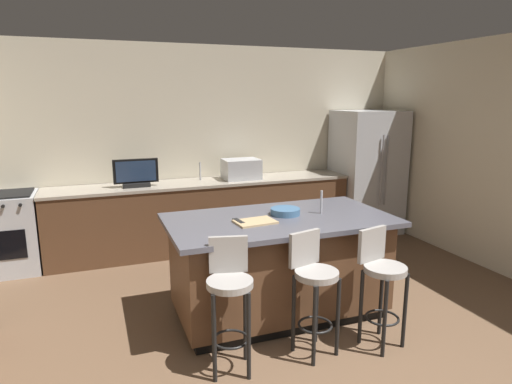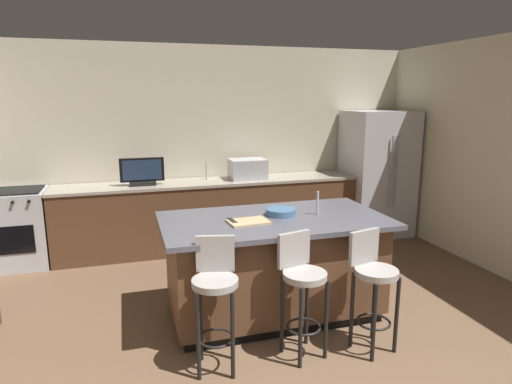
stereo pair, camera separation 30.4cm
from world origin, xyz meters
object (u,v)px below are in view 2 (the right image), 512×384
Objects in this scene: tv_monitor at (142,173)px; cutting_board at (248,222)px; bar_stool_left at (215,292)px; bar_stool_center at (302,284)px; tv_remote at (232,221)px; range_oven at (15,229)px; fruit_bowl at (281,212)px; refrigerator at (377,173)px; kitchen_island at (274,266)px; bar_stool_right at (373,281)px; microwave at (247,169)px.

tv_monitor is 1.56× the size of cutting_board.
bar_stool_center is at bearing 11.96° from bar_stool_left.
tv_remote is at bearing -71.70° from tv_monitor.
tv_remote is (2.17, -2.05, 0.48)m from range_oven.
fruit_bowl is at bearing 3.88° from tv_remote.
refrigerator is 3.49m from bar_stool_center.
kitchen_island is at bearing 57.75° from bar_stool_left.
bar_stool_left reaches higher than bar_stool_center.
tv_remote is 0.49× the size of cutting_board.
tv_monitor is 0.56× the size of bar_stool_right.
tv_remote reaches higher than range_oven.
tv_monitor is (-1.06, 1.98, 0.60)m from kitchen_island.
tv_remote is at bearing 158.12° from cutting_board.
bar_stool_left is at bearing 164.22° from bar_stool_center.
range_oven is 0.93× the size of bar_stool_left.
kitchen_island is 2.33m from tv_monitor.
kitchen_island is 0.96m from bar_stool_right.
tv_remote is (-0.39, 0.66, 0.36)m from bar_stool_center.
kitchen_island is 3.77× the size of tv_monitor.
bar_stool_left is at bearing -121.74° from tv_remote.
range_oven is 3.03m from tv_remote.
tv_remote is at bearing 106.39° from bar_stool_center.
microwave is (-1.94, 0.08, 0.15)m from refrigerator.
bar_stool_right is at bearing -22.79° from bar_stool_center.
tv_monitor is 3.18× the size of tv_remote.
kitchen_island is at bearing 112.32° from bar_stool_right.
fruit_bowl is at bearing 23.52° from cutting_board.
bar_stool_center is 0.86m from fruit_bowl.
refrigerator is 3.76× the size of microwave.
range_oven is 4.21m from bar_stool_right.
refrigerator is at bearing 40.75° from kitchen_island.
kitchen_island is at bearing -38.30° from range_oven.
microwave is 2.82× the size of tv_remote.
cutting_board is at bearing -42.44° from range_oven.
refrigerator is at bearing -0.97° from range_oven.
cutting_board is (-0.83, 0.70, 0.36)m from bar_stool_right.
bar_stool_right is 3.54× the size of fruit_bowl.
refrigerator reaches higher than kitchen_island.
range_oven is at bearing 137.56° from cutting_board.
bar_stool_left is at bearing -138.41° from refrigerator.
fruit_bowl reaches higher than bar_stool_right.
fruit_bowl is (0.10, 0.77, 0.38)m from bar_stool_center.
fruit_bowl is 0.79× the size of cutting_board.
bar_stool_left is (-0.69, -0.67, 0.13)m from kitchen_island.
bar_stool_right is (1.25, -0.10, -0.02)m from bar_stool_left.
bar_stool_center is at bearing -67.00° from cutting_board.
range_oven is 1.74× the size of tv_monitor.
bar_stool_center is (-2.27, -2.64, -0.32)m from refrigerator.
tv_remote is (0.29, 0.65, 0.34)m from bar_stool_left.
kitchen_island is 0.62m from tv_remote.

